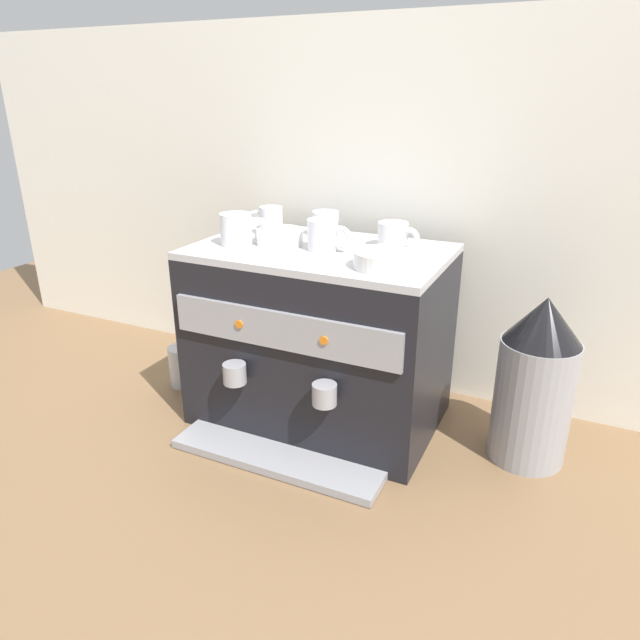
{
  "coord_description": "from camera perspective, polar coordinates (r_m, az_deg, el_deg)",
  "views": [
    {
      "loc": [
        0.59,
        -1.25,
        0.83
      ],
      "look_at": [
        0.0,
        0.0,
        0.28
      ],
      "focal_mm": 32.37,
      "sensor_mm": 36.0,
      "label": 1
    }
  ],
  "objects": [
    {
      "name": "ceramic_bowl_1",
      "position": [
        1.46,
        -3.98,
        8.18
      ],
      "size": [
        0.12,
        0.12,
        0.04
      ],
      "color": "white",
      "rests_on": "espresso_machine"
    },
    {
      "name": "ceramic_bowl_0",
      "position": [
        1.27,
        6.24,
        5.91
      ],
      "size": [
        0.13,
        0.13,
        0.04
      ],
      "color": "white",
      "rests_on": "espresso_machine"
    },
    {
      "name": "espresso_machine",
      "position": [
        1.5,
        -0.07,
        -1.7
      ],
      "size": [
        0.62,
        0.5,
        0.47
      ],
      "color": "black",
      "rests_on": "ground_plane"
    },
    {
      "name": "milk_pitcher",
      "position": [
        1.78,
        -13.35,
        -4.43
      ],
      "size": [
        0.09,
        0.09,
        0.12
      ],
      "primitive_type": "cylinder",
      "color": "#B7B7BC",
      "rests_on": "ground_plane"
    },
    {
      "name": "ceramic_cup_4",
      "position": [
        1.44,
        7.35,
        8.33
      ],
      "size": [
        0.11,
        0.07,
        0.06
      ],
      "color": "white",
      "rests_on": "espresso_machine"
    },
    {
      "name": "tiled_backsplash_wall",
      "position": [
        1.68,
        4.36,
        10.64
      ],
      "size": [
        2.8,
        0.03,
        1.02
      ],
      "primitive_type": "cube",
      "color": "silver",
      "rests_on": "ground_plane"
    },
    {
      "name": "ceramic_cup_2",
      "position": [
        1.54,
        0.6,
        9.5
      ],
      "size": [
        0.09,
        0.08,
        0.06
      ],
      "color": "white",
      "rests_on": "espresso_machine"
    },
    {
      "name": "coffee_grinder",
      "position": [
        1.43,
        20.51,
        -5.75
      ],
      "size": [
        0.18,
        0.18,
        0.41
      ],
      "color": "#939399",
      "rests_on": "ground_plane"
    },
    {
      "name": "ceramic_cup_3",
      "position": [
        1.46,
        -8.12,
        8.87
      ],
      "size": [
        0.11,
        0.09,
        0.08
      ],
      "color": "white",
      "rests_on": "espresso_machine"
    },
    {
      "name": "ceramic_cup_1",
      "position": [
        1.56,
        -5.0,
        9.73
      ],
      "size": [
        0.1,
        0.06,
        0.08
      ],
      "color": "white",
      "rests_on": "espresso_machine"
    },
    {
      "name": "ground_plane",
      "position": [
        1.61,
        0.0,
        -9.27
      ],
      "size": [
        4.0,
        4.0,
        0.0
      ],
      "primitive_type": "plane",
      "color": "brown"
    },
    {
      "name": "ceramic_cup_0",
      "position": [
        1.4,
        0.42,
        8.4
      ],
      "size": [
        0.11,
        0.07,
        0.07
      ],
      "color": "white",
      "rests_on": "espresso_machine"
    }
  ]
}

